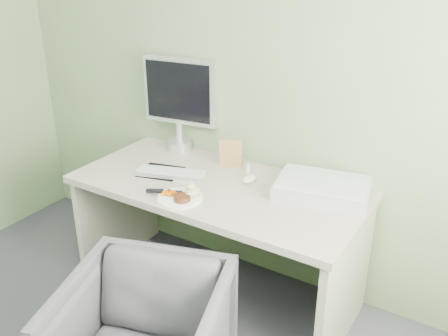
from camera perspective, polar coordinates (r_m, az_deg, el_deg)
The scene contains 14 objects.
wall_back at distance 2.82m, azimuth 3.40°, elevation 12.41°, with size 3.50×3.50×0.00m, color gray.
desk at distance 2.80m, azimuth -0.72°, elevation -5.25°, with size 1.60×0.75×0.73m.
plate at distance 2.57m, azimuth -5.08°, elevation -3.47°, with size 0.24×0.24×0.01m, color white.
steak at distance 2.53m, azimuth -4.82°, elevation -3.44°, with size 0.09×0.09×0.03m, color black.
potato_pile at distance 2.58m, azimuth -3.84°, elevation -2.47°, with size 0.10×0.07×0.06m, color tan.
carrot_heap at distance 2.59m, azimuth -6.34°, elevation -2.74°, with size 0.05×0.05×0.04m, color orange.
steak_knife at distance 2.61m, azimuth -7.07°, elevation -2.64°, with size 0.22×0.14×0.02m.
mousepad at distance 2.88m, azimuth -7.26°, elevation -0.42°, with size 0.23×0.20×0.00m, color black.
keyboard at distance 2.84m, azimuth -6.12°, elevation -0.53°, with size 0.39×0.12×0.02m, color white.
computer_mouse at distance 2.74m, azimuth 2.94°, elevation -1.27°, with size 0.06×0.11×0.04m, color white.
photo_frame at distance 2.90m, azimuth 0.79°, elevation 1.69°, with size 0.13×0.02×0.17m, color #A0784A.
eyedrop_bottle at distance 2.84m, azimuth 2.75°, elevation -0.06°, with size 0.02×0.02×0.06m.
scanner at distance 2.64m, azimuth 11.22°, elevation -2.34°, with size 0.48×0.32×0.07m, color #B7B9BE.
monitor at distance 3.09m, azimuth -5.03°, elevation 7.86°, with size 0.49×0.16×0.58m.
Camera 1 is at (1.32, -0.42, 1.93)m, focal length 40.00 mm.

